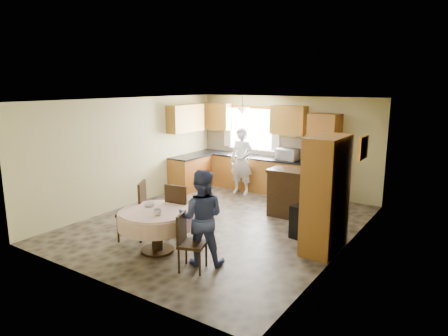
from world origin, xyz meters
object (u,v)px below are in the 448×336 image
cupboard (326,194)px  dining_table (157,220)px  chair_left (136,207)px  person_sink (242,161)px  sideboard (299,196)px  chair_back (180,209)px  oven_tower (323,158)px  chair_right (188,239)px  person_dining (201,217)px

cupboard → dining_table: size_ratio=1.54×
cupboard → chair_left: (-3.04, -1.43, -0.39)m
person_sink → cupboard: bearing=-41.2°
sideboard → cupboard: cupboard is taller
chair_back → sideboard: bearing=-126.7°
oven_tower → dining_table: (-1.26, -4.44, -0.49)m
oven_tower → sideboard: bearing=-87.9°
dining_table → chair_left: size_ratio=1.19×
sideboard → chair_right: (-0.45, -3.18, 0.01)m
dining_table → person_dining: size_ratio=0.84×
person_sink → chair_right: bearing=-73.6°
sideboard → chair_right: size_ratio=1.51×
oven_tower → dining_table: 4.64m
oven_tower → person_dining: oven_tower is taller
cupboard → chair_left: 3.38m
cupboard → chair_right: bearing=-127.8°
sideboard → dining_table: (-1.31, -2.95, 0.09)m
sideboard → cupboard: (1.02, -1.30, 0.51)m
dining_table → sideboard: bearing=66.1°
sideboard → person_sink: (-2.03, 0.98, 0.38)m
sideboard → dining_table: size_ratio=1.05×
chair_right → chair_back: bearing=26.3°
cupboard → chair_back: size_ratio=1.86×
sideboard → chair_left: bearing=-127.0°
sideboard → person_sink: bearing=153.7°
oven_tower → sideboard: size_ratio=1.58×
sideboard → chair_left: size_ratio=1.25×
chair_right → person_sink: bearing=1.1°
person_sink → dining_table: bearing=-84.1°
chair_left → chair_back: size_ratio=1.02×
chair_back → person_dining: bearing=141.5°
chair_left → chair_right: (1.57, -0.46, -0.10)m
cupboard → chair_left: size_ratio=1.83×
chair_right → sideboard: bearing=-27.6°
oven_tower → cupboard: oven_tower is taller
dining_table → chair_right: 0.90m
cupboard → chair_back: (-2.34, -1.04, -0.40)m
dining_table → chair_left: chair_left is taller
dining_table → person_sink: size_ratio=0.75×
person_dining → chair_left: bearing=-33.5°
sideboard → chair_left: 3.40m
oven_tower → chair_back: size_ratio=2.00×
dining_table → chair_right: size_ratio=1.44×
chair_left → chair_right: chair_left is taller
cupboard → chair_back: 2.59m
cupboard → person_sink: size_ratio=1.15×
sideboard → dining_table: bearing=-114.4°
dining_table → person_sink: (-0.72, 3.93, 0.29)m
cupboard → person_sink: (-3.04, 2.28, -0.13)m
dining_table → cupboard: bearing=35.4°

